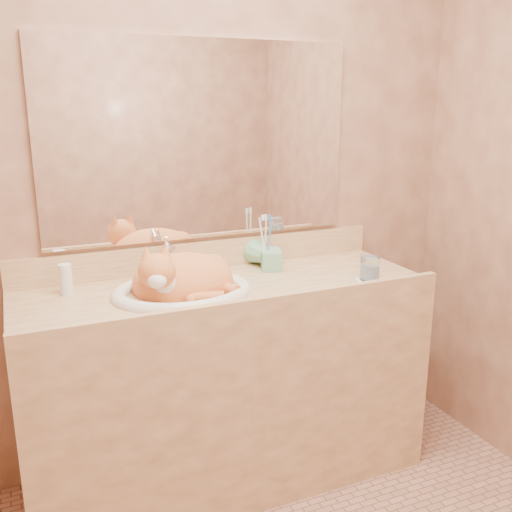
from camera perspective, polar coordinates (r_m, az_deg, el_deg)
name	(u,v)px	position (r m, az deg, el deg)	size (l,w,h in m)	color
wall_back	(201,175)	(2.40, -5.51, 8.04)	(2.40, 0.02, 2.50)	brown
vanity_counter	(227,384)	(2.40, -2.90, -12.66)	(1.60, 0.55, 0.85)	#9F7347
mirror	(201,141)	(2.38, -5.50, 11.35)	(1.30, 0.02, 0.80)	white
sink_basin	(182,273)	(2.14, -7.44, -1.67)	(0.52, 0.43, 0.16)	white
faucet	(168,260)	(2.32, -8.82, -0.36)	(0.04, 0.11, 0.16)	white
cat	(181,276)	(2.16, -7.55, -2.02)	(0.39, 0.32, 0.21)	#D06730
soap_dispenser	(272,251)	(2.38, 1.66, 0.47)	(0.08, 0.08, 0.18)	#70B38C
toothbrush_cup	(266,257)	(2.45, 1.01, -0.09)	(0.11, 0.11, 0.10)	#70B38C
toothbrushes	(266,237)	(2.43, 1.02, 1.95)	(0.04, 0.04, 0.24)	white
saucer	(369,280)	(2.32, 11.24, -2.41)	(0.11, 0.11, 0.01)	white
water_glass	(370,268)	(2.31, 11.31, -1.21)	(0.08, 0.08, 0.09)	white
lotion_bottle	(66,279)	(2.23, -18.49, -2.24)	(0.05, 0.05, 0.12)	white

